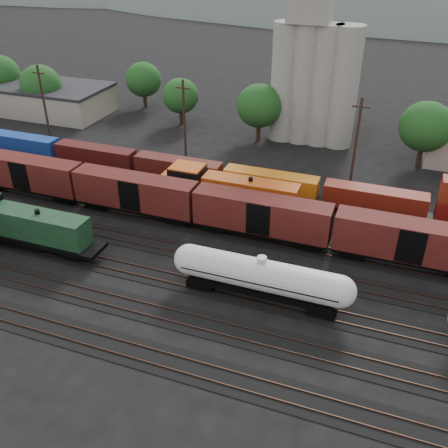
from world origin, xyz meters
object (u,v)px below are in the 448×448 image
(tank_car_a, at_px, (261,276))
(grain_silo, at_px, (314,70))
(orange_locomotive, at_px, (224,190))
(green_locomotive, at_px, (16,223))

(tank_car_a, relative_size, grain_silo, 0.59)
(grain_silo, bearing_deg, tank_car_a, -84.21)
(orange_locomotive, height_order, grain_silo, grain_silo)
(green_locomotive, xyz_separation_m, tank_car_a, (27.25, 0.00, -0.09))
(orange_locomotive, bearing_deg, grain_silo, 79.41)
(orange_locomotive, relative_size, grain_silo, 0.66)
(orange_locomotive, xyz_separation_m, grain_silo, (4.86, 26.00, 8.54))
(tank_car_a, xyz_separation_m, orange_locomotive, (-9.02, 15.00, 0.06))
(green_locomotive, bearing_deg, tank_car_a, 0.00)
(tank_car_a, height_order, orange_locomotive, orange_locomotive)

